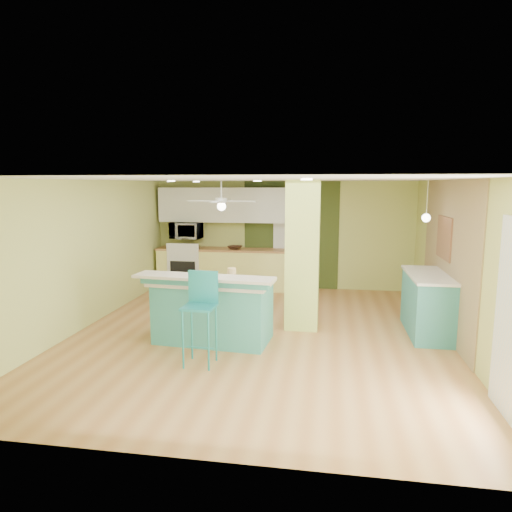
{
  "coord_description": "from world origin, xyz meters",
  "views": [
    {
      "loc": [
        1.09,
        -7.09,
        2.43
      ],
      "look_at": [
        -0.13,
        0.4,
        1.23
      ],
      "focal_mm": 32.0,
      "sensor_mm": 36.0,
      "label": 1
    }
  ],
  "objects_px": {
    "fruit_bowl": "(235,247)",
    "side_counter": "(428,304)",
    "bar_stool": "(201,303)",
    "canister": "(232,274)",
    "peninsula": "(213,309)"
  },
  "relations": [
    {
      "from": "peninsula",
      "to": "canister",
      "type": "distance_m",
      "value": 0.62
    },
    {
      "from": "side_counter",
      "to": "fruit_bowl",
      "type": "bearing_deg",
      "value": 144.8
    },
    {
      "from": "peninsula",
      "to": "side_counter",
      "type": "relative_size",
      "value": 1.36
    },
    {
      "from": "bar_stool",
      "to": "side_counter",
      "type": "relative_size",
      "value": 0.82
    },
    {
      "from": "side_counter",
      "to": "canister",
      "type": "relative_size",
      "value": 8.21
    },
    {
      "from": "peninsula",
      "to": "bar_stool",
      "type": "bearing_deg",
      "value": -80.66
    },
    {
      "from": "bar_stool",
      "to": "canister",
      "type": "height_order",
      "value": "bar_stool"
    },
    {
      "from": "fruit_bowl",
      "to": "canister",
      "type": "distance_m",
      "value": 3.55
    },
    {
      "from": "side_counter",
      "to": "fruit_bowl",
      "type": "distance_m",
      "value": 4.63
    },
    {
      "from": "bar_stool",
      "to": "fruit_bowl",
      "type": "xyz_separation_m",
      "value": [
        -0.47,
        4.44,
        0.13
      ]
    },
    {
      "from": "peninsula",
      "to": "bar_stool",
      "type": "relative_size",
      "value": 1.67
    },
    {
      "from": "fruit_bowl",
      "to": "side_counter",
      "type": "bearing_deg",
      "value": -35.2
    },
    {
      "from": "peninsula",
      "to": "canister",
      "type": "height_order",
      "value": "canister"
    },
    {
      "from": "fruit_bowl",
      "to": "canister",
      "type": "relative_size",
      "value": 1.72
    },
    {
      "from": "bar_stool",
      "to": "canister",
      "type": "xyz_separation_m",
      "value": [
        0.22,
        0.96,
        0.21
      ]
    }
  ]
}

